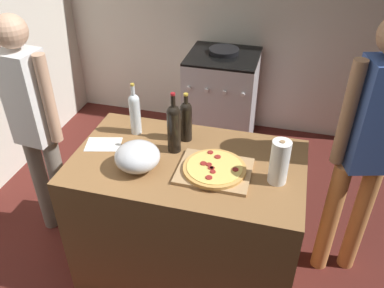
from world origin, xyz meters
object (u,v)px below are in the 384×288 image
wine_bottle_amber (174,126)px  person_in_red (367,144)px  stove (221,99)px  wine_bottle_green (135,112)px  wine_bottle_clear (186,119)px  pizza (214,168)px  mixing_bowl (137,157)px  person_in_stripes (34,122)px  paper_towel_roll (279,162)px

wine_bottle_amber → person_in_red: person_in_red is taller
person_in_red → stove: bearing=128.5°
wine_bottle_amber → stove: 1.69m
wine_bottle_green → wine_bottle_clear: 0.33m
pizza → stove: (-0.29, 1.72, -0.49)m
mixing_bowl → person_in_stripes: (-0.82, 0.25, -0.05)m
stove → paper_towel_roll: bearing=-69.9°
stove → person_in_stripes: 1.88m
wine_bottle_amber → person_in_stripes: size_ratio=0.23×
paper_towel_roll → wine_bottle_clear: bearing=155.3°
mixing_bowl → wine_bottle_green: size_ratio=0.74×
mixing_bowl → person_in_red: bearing=19.0°
mixing_bowl → person_in_red: 1.29m
mixing_bowl → wine_bottle_green: 0.38m
paper_towel_roll → person_in_red: (0.46, 0.34, -0.03)m
paper_towel_roll → wine_bottle_amber: size_ratio=0.68×
stove → person_in_red: size_ratio=0.54×
wine_bottle_clear → pizza: bearing=-49.6°
pizza → paper_towel_roll: bearing=2.7°
stove → person_in_red: 1.84m
paper_towel_roll → wine_bottle_clear: (-0.58, 0.27, 0.02)m
mixing_bowl → stove: bearing=85.8°
wine_bottle_amber → person_in_stripes: (-0.96, 0.03, -0.13)m
pizza → person_in_red: size_ratio=0.20×
person_in_stripes → pizza: bearing=-8.2°
stove → person_in_stripes: bearing=-121.5°
stove → person_in_red: person_in_red is taller
person_in_stripes → person_in_red: (2.04, 0.17, 0.07)m
pizza → person_in_red: 0.88m
wine_bottle_amber → stove: wine_bottle_amber is taller
wine_bottle_amber → person_in_red: 1.10m
wine_bottle_clear → person_in_stripes: bearing=-174.1°
wine_bottle_green → person_in_red: size_ratio=0.19×
person_in_red → wine_bottle_green: bearing=-176.8°
wine_bottle_clear → person_in_red: person_in_red is taller
person_in_stripes → person_in_red: person_in_red is taller
pizza → wine_bottle_clear: 0.39m
wine_bottle_green → stove: (0.28, 1.45, -0.61)m
wine_bottle_green → wine_bottle_amber: (0.29, -0.13, 0.02)m
mixing_bowl → stove: size_ratio=0.26×
paper_towel_roll → person_in_stripes: person_in_stripes is taller
wine_bottle_green → person_in_stripes: (-0.67, -0.10, -0.12)m
wine_bottle_green → pizza: bearing=-26.0°
person_in_stripes → wine_bottle_green: bearing=8.3°
wine_bottle_amber → stove: size_ratio=0.40×
mixing_bowl → person_in_red: size_ratio=0.14×
pizza → wine_bottle_green: size_ratio=1.02×
mixing_bowl → paper_towel_roll: (0.76, 0.08, 0.05)m
wine_bottle_amber → wine_bottle_clear: wine_bottle_amber is taller
paper_towel_roll → wine_bottle_green: wine_bottle_green is taller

